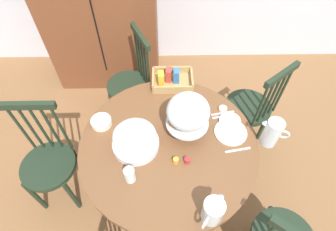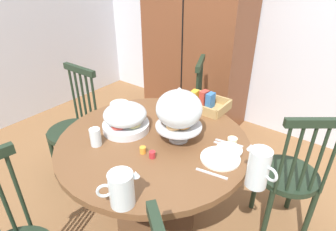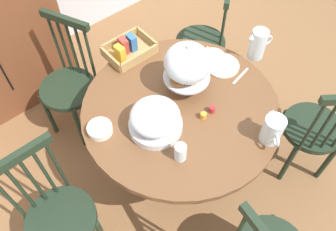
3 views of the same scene
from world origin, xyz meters
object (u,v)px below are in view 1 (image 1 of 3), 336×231
object	(u,v)px
pastry_stand_with_dome	(188,113)
drinking_glass	(130,175)
cereal_bowl	(101,122)
dining_table	(168,159)
windsor_chair_far_side	(250,109)
china_plate_large	(231,132)
orange_juice_pitcher	(212,212)
fruit_platter_covered	(135,139)
windsor_chair_near_window	(49,163)
milk_pitcher	(272,133)
windsor_chair_host_seat	(131,85)
china_plate_small	(230,121)
butter_dish	(223,109)
cereal_basket	(171,79)

from	to	relation	value
pastry_stand_with_dome	drinking_glass	distance (m)	0.51
cereal_bowl	dining_table	bearing A→B (deg)	-19.41
dining_table	drinking_glass	world-z (taller)	drinking_glass
windsor_chair_far_side	china_plate_large	size ratio (longest dim) A/B	4.43
china_plate_large	orange_juice_pitcher	bearing A→B (deg)	-109.77
pastry_stand_with_dome	fruit_platter_covered	distance (m)	0.37
orange_juice_pitcher	drinking_glass	world-z (taller)	orange_juice_pitcher
windsor_chair_near_window	milk_pitcher	bearing A→B (deg)	-0.82
windsor_chair_host_seat	drinking_glass	bearing A→B (deg)	-84.32
milk_pitcher	china_plate_small	xyz separation A→B (m)	(-0.22, 0.16, -0.08)
windsor_chair_host_seat	butter_dish	xyz separation A→B (m)	(0.73, -0.55, 0.30)
orange_juice_pitcher	fruit_platter_covered	bearing A→B (deg)	133.40
dining_table	butter_dish	xyz separation A→B (m)	(0.40, 0.27, 0.23)
orange_juice_pitcher	milk_pitcher	bearing A→B (deg)	48.00
fruit_platter_covered	cereal_bowl	bearing A→B (deg)	143.65
orange_juice_pitcher	china_plate_large	world-z (taller)	orange_juice_pitcher
dining_table	drinking_glass	bearing A→B (deg)	-132.37
windsor_chair_near_window	china_plate_large	bearing A→B (deg)	2.27
pastry_stand_with_dome	china_plate_large	bearing A→B (deg)	-3.78
milk_pitcher	cereal_bowl	size ratio (longest dim) A/B	1.46
pastry_stand_with_dome	butter_dish	size ratio (longest dim) A/B	5.73
dining_table	cereal_bowl	bearing A→B (deg)	160.59
cereal_basket	butter_dish	size ratio (longest dim) A/B	5.27
dining_table	windsor_chair_near_window	bearing A→B (deg)	178.60
windsor_chair_near_window	drinking_glass	world-z (taller)	windsor_chair_near_window
cereal_bowl	china_plate_large	bearing A→B (deg)	-5.70
windsor_chair_near_window	china_plate_small	distance (m)	1.36
milk_pitcher	cereal_basket	xyz separation A→B (m)	(-0.62, 0.56, -0.06)
windsor_chair_near_window	china_plate_small	size ratio (longest dim) A/B	6.50
china_plate_small	butter_dish	distance (m)	0.12
windsor_chair_near_window	drinking_glass	size ratio (longest dim) A/B	8.86
windsor_chair_host_seat	cereal_bowl	distance (m)	0.74
fruit_platter_covered	dining_table	bearing A→B (deg)	5.90
windsor_chair_far_side	drinking_glass	size ratio (longest dim) A/B	8.86
fruit_platter_covered	cereal_basket	bearing A→B (deg)	67.38
windsor_chair_near_window	orange_juice_pitcher	distance (m)	1.27
cereal_basket	cereal_bowl	distance (m)	0.63
windsor_chair_host_seat	orange_juice_pitcher	bearing A→B (deg)	-66.75
pastry_stand_with_dome	cereal_bowl	distance (m)	0.61
pastry_stand_with_dome	china_plate_small	size ratio (longest dim) A/B	2.29
milk_pitcher	butter_dish	bearing A→B (deg)	132.98
cereal_basket	drinking_glass	world-z (taller)	cereal_basket
china_plate_small	drinking_glass	xyz separation A→B (m)	(-0.66, -0.41, 0.04)
china_plate_large	butter_dish	bearing A→B (deg)	96.86
windsor_chair_far_side	cereal_basket	bearing A→B (deg)	176.96
drinking_glass	dining_table	bearing A→B (deg)	47.63
pastry_stand_with_dome	orange_juice_pitcher	xyz separation A→B (m)	(0.10, -0.57, -0.12)
orange_juice_pitcher	windsor_chair_near_window	bearing A→B (deg)	155.74
dining_table	fruit_platter_covered	size ratio (longest dim) A/B	3.92
windsor_chair_far_side	drinking_glass	xyz separation A→B (m)	(-0.95, -0.77, 0.34)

